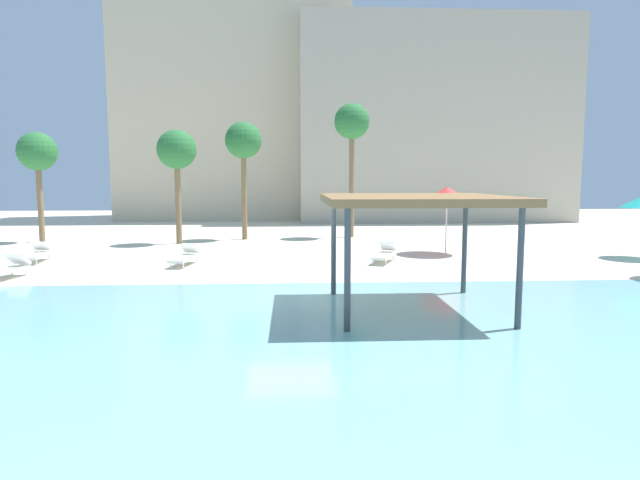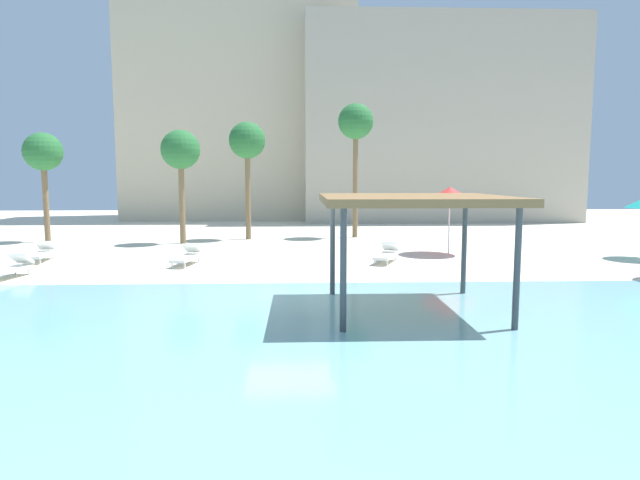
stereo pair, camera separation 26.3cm
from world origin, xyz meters
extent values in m
plane|color=beige|center=(0.00, 0.00, 0.00)|extent=(80.00, 80.00, 0.00)
cube|color=#7AB7C1|center=(0.00, -5.25, 0.02)|extent=(44.00, 13.50, 0.04)
cylinder|color=#42474C|center=(1.15, -0.11, 1.31)|extent=(0.14, 0.14, 2.62)
cylinder|color=#42474C|center=(4.79, -0.11, 1.31)|extent=(0.14, 0.14, 2.62)
cylinder|color=#42474C|center=(1.15, -3.75, 1.31)|extent=(0.14, 0.14, 2.62)
cylinder|color=#42474C|center=(4.79, -3.75, 1.31)|extent=(0.14, 0.14, 2.62)
cube|color=olive|center=(2.97, -1.93, 2.71)|extent=(4.33, 4.33, 0.18)
cylinder|color=silver|center=(6.59, 7.85, 1.10)|extent=(0.06, 0.06, 2.19)
cone|color=red|center=(6.59, 7.85, 2.52)|extent=(2.38, 2.38, 0.65)
cylinder|color=white|center=(3.47, 4.81, 0.11)|extent=(0.05, 0.05, 0.22)
cylinder|color=white|center=(3.03, 4.99, 0.11)|extent=(0.05, 0.05, 0.22)
cylinder|color=white|center=(4.03, 6.14, 0.11)|extent=(0.05, 0.05, 0.22)
cylinder|color=white|center=(3.58, 6.32, 0.11)|extent=(0.05, 0.05, 0.22)
cube|color=white|center=(3.53, 5.57, 0.27)|extent=(1.25, 1.89, 0.10)
cube|color=white|center=(3.81, 6.25, 0.55)|extent=(0.75, 0.70, 0.40)
cylinder|color=white|center=(-8.79, 3.43, 0.11)|extent=(0.05, 0.05, 0.22)
cylinder|color=white|center=(-9.27, 3.51, 0.11)|extent=(0.05, 0.05, 0.22)
cube|color=white|center=(-9.15, 2.76, 0.27)|extent=(0.89, 1.87, 0.10)
cube|color=white|center=(-9.03, 3.49, 0.55)|extent=(0.68, 0.60, 0.40)
cylinder|color=white|center=(-3.85, 4.53, 0.11)|extent=(0.05, 0.05, 0.22)
cylinder|color=white|center=(-4.32, 4.60, 0.11)|extent=(0.05, 0.05, 0.22)
cylinder|color=white|center=(-3.62, 5.95, 0.11)|extent=(0.05, 0.05, 0.22)
cylinder|color=white|center=(-4.10, 6.03, 0.11)|extent=(0.05, 0.05, 0.22)
cube|color=white|center=(-3.97, 5.28, 0.27)|extent=(0.87, 1.87, 0.10)
cube|color=white|center=(-3.86, 6.01, 0.55)|extent=(0.67, 0.59, 0.40)
cylinder|color=white|center=(-9.46, 5.65, 0.11)|extent=(0.05, 0.05, 0.22)
cylinder|color=white|center=(-9.94, 5.59, 0.11)|extent=(0.05, 0.05, 0.22)
cylinder|color=white|center=(-9.64, 7.08, 0.11)|extent=(0.05, 0.05, 0.22)
cylinder|color=white|center=(-10.11, 7.02, 0.11)|extent=(0.05, 0.05, 0.22)
cube|color=white|center=(-9.79, 6.34, 0.27)|extent=(0.82, 1.86, 0.10)
cube|color=white|center=(-9.88, 7.07, 0.55)|extent=(0.66, 0.58, 0.40)
cylinder|color=brown|center=(-5.52, 12.10, 2.13)|extent=(0.28, 0.28, 4.25)
sphere|color=#286B33|center=(-5.52, 12.10, 4.60)|extent=(1.90, 1.90, 1.90)
cylinder|color=brown|center=(3.29, 14.61, 2.95)|extent=(0.28, 0.28, 5.89)
sphere|color=#286B33|center=(3.29, 14.61, 6.24)|extent=(1.90, 1.90, 1.90)
cylinder|color=brown|center=(-2.45, 13.83, 2.41)|extent=(0.28, 0.28, 4.82)
sphere|color=#286B33|center=(-2.45, 13.83, 5.17)|extent=(1.90, 1.90, 1.90)
cylinder|color=brown|center=(-12.54, 13.06, 2.09)|extent=(0.28, 0.28, 4.18)
sphere|color=#286B33|center=(-12.54, 13.06, 4.53)|extent=(1.90, 1.90, 1.90)
cube|color=beige|center=(-4.33, 29.89, 10.99)|extent=(17.75, 8.24, 21.99)
cube|color=#B2A893|center=(10.76, 28.99, 7.37)|extent=(20.13, 11.68, 14.75)
camera|label=1|loc=(0.00, -14.65, 3.22)|focal=30.27mm
camera|label=2|loc=(0.26, -14.66, 3.22)|focal=30.27mm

